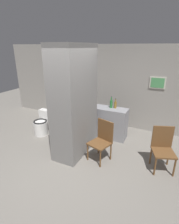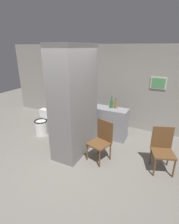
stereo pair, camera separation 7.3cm
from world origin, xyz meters
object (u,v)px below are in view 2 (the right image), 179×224
object	(u,v)px
chair_near_pillar	(101,139)
chair_by_doorway	(163,148)
bottle_tall	(112,104)
bicycle	(77,120)
toilet	(42,124)

from	to	relation	value
chair_near_pillar	chair_by_doorway	bearing A→B (deg)	28.42
chair_near_pillar	bottle_tall	xyz separation A→B (m)	(-0.19, 1.15, 0.50)
bicycle	toilet	bearing A→B (deg)	-140.13
toilet	bottle_tall	world-z (taller)	bottle_tall
toilet	bicycle	world-z (taller)	toilet
toilet	bicycle	xyz separation A→B (m)	(0.83, 0.69, 0.02)
toilet	chair_by_doorway	world-z (taller)	chair_by_doorway
toilet	bottle_tall	size ratio (longest dim) A/B	2.09
bottle_tall	toilet	bearing A→B (deg)	-158.74
chair_near_pillar	bicycle	size ratio (longest dim) A/B	0.58
chair_near_pillar	bicycle	xyz separation A→B (m)	(-1.29, 1.10, -0.20)
toilet	bicycle	bearing A→B (deg)	39.87
chair_near_pillar	bottle_tall	size ratio (longest dim) A/B	2.81
bicycle	bottle_tall	distance (m)	1.30
toilet	bottle_tall	bearing A→B (deg)	21.26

